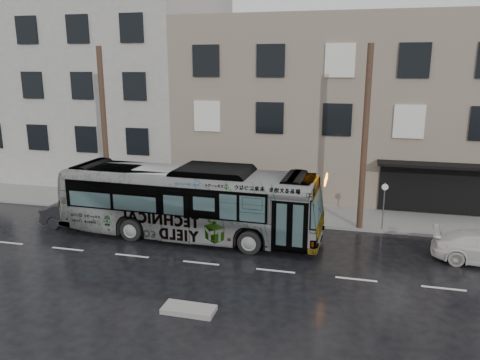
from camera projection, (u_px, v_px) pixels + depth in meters
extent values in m
plane|color=black|center=(218.00, 242.00, 22.16)|extent=(120.00, 120.00, 0.00)
cube|color=gray|center=(242.00, 210.00, 26.76)|extent=(90.00, 3.60, 0.15)
cube|color=gray|center=(341.00, 105.00, 31.64)|extent=(20.00, 12.00, 11.00)
cube|color=#ABA9A1|center=(54.00, 67.00, 37.85)|extent=(26.00, 15.00, 16.00)
cylinder|color=#4F3627|center=(365.00, 140.00, 22.63)|extent=(0.30, 0.30, 9.00)
cylinder|color=#4F3627|center=(104.00, 130.00, 25.92)|extent=(0.30, 0.30, 9.00)
cylinder|color=slate|center=(383.00, 206.00, 23.17)|extent=(0.06, 0.06, 2.40)
imported|color=#B2B2B2|center=(189.00, 202.00, 22.45)|extent=(12.81, 3.40, 3.54)
imported|color=black|center=(82.00, 215.00, 23.94)|extent=(4.21, 1.60, 1.37)
cube|color=gray|center=(189.00, 310.00, 15.87)|extent=(1.81, 0.82, 0.18)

